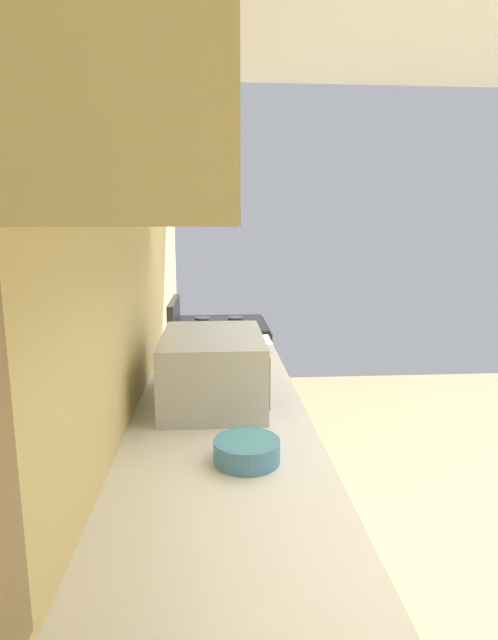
# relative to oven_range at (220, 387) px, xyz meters

# --- Properties ---
(wall_back) EXTENTS (4.14, 0.12, 2.61)m
(wall_back) POSITION_rel_oven_range_xyz_m (-1.56, 0.39, 0.83)
(wall_back) COLOR #E5CB7F
(wall_back) RESTS_ON ground_plane
(counter_run) EXTENTS (3.26, 0.65, 0.91)m
(counter_run) POSITION_rel_oven_range_xyz_m (-1.94, 0.02, -0.01)
(counter_run) COLOR beige
(counter_run) RESTS_ON ground_plane
(upper_cabinets) EXTENTS (1.97, 0.32, 0.61)m
(upper_cabinets) POSITION_rel_oven_range_xyz_m (-1.94, 0.17, 1.41)
(upper_cabinets) COLOR beige
(oven_range) EXTENTS (0.63, 0.67, 1.09)m
(oven_range) POSITION_rel_oven_range_xyz_m (0.00, 0.00, 0.00)
(oven_range) COLOR black
(oven_range) RESTS_ON ground_plane
(microwave) EXTENTS (0.54, 0.39, 0.27)m
(microwave) POSITION_rel_oven_range_xyz_m (-1.50, 0.04, 0.57)
(microwave) COLOR #B7BABF
(microwave) RESTS_ON counter_run
(bowl) EXTENTS (0.19, 0.19, 0.07)m
(bowl) POSITION_rel_oven_range_xyz_m (-2.00, -0.06, 0.48)
(bowl) COLOR #4C8CBF
(bowl) RESTS_ON counter_run
(kettle) EXTENTS (0.18, 0.13, 0.16)m
(kettle) POSITION_rel_oven_range_xyz_m (-1.06, -0.06, 0.51)
(kettle) COLOR red
(kettle) RESTS_ON counter_run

